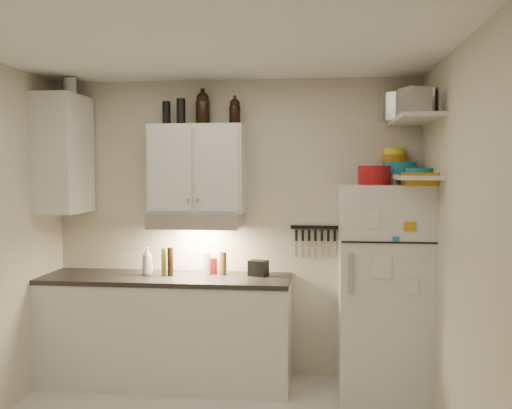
# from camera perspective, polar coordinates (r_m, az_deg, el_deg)

# --- Properties ---
(ceiling) EXTENTS (3.20, 3.00, 0.02)m
(ceiling) POSITION_cam_1_polar(r_m,az_deg,el_deg) (3.62, -5.73, 16.13)
(ceiling) COLOR white
(ceiling) RESTS_ON ground
(back_wall) EXTENTS (3.20, 0.02, 2.60)m
(back_wall) POSITION_cam_1_polar(r_m,az_deg,el_deg) (5.04, -2.06, -2.40)
(back_wall) COLOR beige
(back_wall) RESTS_ON ground
(right_wall) EXTENTS (0.02, 3.00, 2.60)m
(right_wall) POSITION_cam_1_polar(r_m,az_deg,el_deg) (3.60, 20.44, -4.99)
(right_wall) COLOR beige
(right_wall) RESTS_ON ground
(base_cabinet) EXTENTS (2.10, 0.60, 0.88)m
(base_cabinet) POSITION_cam_1_polar(r_m,az_deg,el_deg) (5.02, -8.95, -12.48)
(base_cabinet) COLOR silver
(base_cabinet) RESTS_ON floor
(countertop) EXTENTS (2.10, 0.62, 0.04)m
(countertop) POSITION_cam_1_polar(r_m,az_deg,el_deg) (4.91, -9.00, -7.31)
(countertop) COLOR black
(countertop) RESTS_ON base_cabinet
(upper_cabinet) EXTENTS (0.80, 0.33, 0.75)m
(upper_cabinet) POSITION_cam_1_polar(r_m,az_deg,el_deg) (4.90, -5.86, 3.56)
(upper_cabinet) COLOR silver
(upper_cabinet) RESTS_ON back_wall
(side_cabinet) EXTENTS (0.33, 0.55, 1.00)m
(side_cabinet) POSITION_cam_1_polar(r_m,az_deg,el_deg) (5.14, -18.71, 4.79)
(side_cabinet) COLOR silver
(side_cabinet) RESTS_ON left_wall
(range_hood) EXTENTS (0.76, 0.46, 0.12)m
(range_hood) POSITION_cam_1_polar(r_m,az_deg,el_deg) (4.85, -5.99, -1.58)
(range_hood) COLOR silver
(range_hood) RESTS_ON back_wall
(fridge) EXTENTS (0.70, 0.68, 1.70)m
(fridge) POSITION_cam_1_polar(r_m,az_deg,el_deg) (4.74, 12.59, -8.36)
(fridge) COLOR silver
(fridge) RESTS_ON floor
(shelf_hi) EXTENTS (0.30, 0.95, 0.03)m
(shelf_hi) POSITION_cam_1_polar(r_m,az_deg,el_deg) (4.55, 15.53, 8.19)
(shelf_hi) COLOR silver
(shelf_hi) RESTS_ON right_wall
(shelf_lo) EXTENTS (0.30, 0.95, 0.03)m
(shelf_lo) POSITION_cam_1_polar(r_m,az_deg,el_deg) (4.54, 15.44, 2.64)
(shelf_lo) COLOR silver
(shelf_lo) RESTS_ON right_wall
(knife_strip) EXTENTS (0.42, 0.02, 0.03)m
(knife_strip) POSITION_cam_1_polar(r_m,az_deg,el_deg) (4.96, 5.92, -2.28)
(knife_strip) COLOR black
(knife_strip) RESTS_ON back_wall
(dutch_oven) EXTENTS (0.33, 0.33, 0.15)m
(dutch_oven) POSITION_cam_1_polar(r_m,az_deg,el_deg) (4.60, 11.73, 2.89)
(dutch_oven) COLOR maroon
(dutch_oven) RESTS_ON fridge
(book_stack) EXTENTS (0.23, 0.29, 0.10)m
(book_stack) POSITION_cam_1_polar(r_m,az_deg,el_deg) (4.44, 16.02, 2.46)
(book_stack) COLOR #BB8517
(book_stack) RESTS_ON fridge
(spice_jar) EXTENTS (0.06, 0.06, 0.09)m
(spice_jar) POSITION_cam_1_polar(r_m,az_deg,el_deg) (4.63, 13.77, 2.47)
(spice_jar) COLOR silver
(spice_jar) RESTS_ON fridge
(stock_pot) EXTENTS (0.39, 0.39, 0.23)m
(stock_pot) POSITION_cam_1_polar(r_m,az_deg,el_deg) (4.89, 14.01, 9.38)
(stock_pot) COLOR silver
(stock_pot) RESTS_ON shelf_hi
(tin_a) EXTENTS (0.26, 0.25, 0.21)m
(tin_a) POSITION_cam_1_polar(r_m,az_deg,el_deg) (4.54, 16.39, 9.68)
(tin_a) COLOR #AAAAAD
(tin_a) RESTS_ON shelf_hi
(tin_b) EXTENTS (0.23, 0.23, 0.17)m
(tin_b) POSITION_cam_1_polar(r_m,az_deg,el_deg) (4.18, 15.58, 10.00)
(tin_b) COLOR #AAAAAD
(tin_b) RESTS_ON shelf_hi
(bowl_teal) EXTENTS (0.27, 0.27, 0.11)m
(bowl_teal) POSITION_cam_1_polar(r_m,az_deg,el_deg) (4.87, 14.27, 3.51)
(bowl_teal) COLOR teal
(bowl_teal) RESTS_ON shelf_lo
(bowl_orange) EXTENTS (0.21, 0.21, 0.06)m
(bowl_orange) POSITION_cam_1_polar(r_m,az_deg,el_deg) (4.94, 13.63, 4.50)
(bowl_orange) COLOR #BF6F11
(bowl_orange) RESTS_ON bowl_teal
(bowl_yellow) EXTENTS (0.17, 0.17, 0.05)m
(bowl_yellow) POSITION_cam_1_polar(r_m,az_deg,el_deg) (4.94, 13.64, 5.18)
(bowl_yellow) COLOR yellow
(bowl_yellow) RESTS_ON bowl_orange
(plates) EXTENTS (0.29, 0.29, 0.06)m
(plates) POSITION_cam_1_polar(r_m,az_deg,el_deg) (4.62, 16.11, 3.17)
(plates) COLOR teal
(plates) RESTS_ON shelf_lo
(growler_a) EXTENTS (0.13, 0.13, 0.29)m
(growler_a) POSITION_cam_1_polar(r_m,az_deg,el_deg) (5.00, -5.35, 9.55)
(growler_a) COLOR black
(growler_a) RESTS_ON upper_cabinet
(growler_b) EXTENTS (0.10, 0.10, 0.23)m
(growler_b) POSITION_cam_1_polar(r_m,az_deg,el_deg) (4.91, -2.13, 9.30)
(growler_b) COLOR black
(growler_b) RESTS_ON upper_cabinet
(thermos_a) EXTENTS (0.09, 0.09, 0.22)m
(thermos_a) POSITION_cam_1_polar(r_m,az_deg,el_deg) (4.94, -7.51, 9.19)
(thermos_a) COLOR black
(thermos_a) RESTS_ON upper_cabinet
(thermos_b) EXTENTS (0.08, 0.08, 0.20)m
(thermos_b) POSITION_cam_1_polar(r_m,az_deg,el_deg) (5.01, -8.95, 9.00)
(thermos_b) COLOR black
(thermos_b) RESTS_ON upper_cabinet
(side_jar) EXTENTS (0.13, 0.13, 0.14)m
(side_jar) POSITION_cam_1_polar(r_m,az_deg,el_deg) (5.16, -18.11, 11.16)
(side_jar) COLOR silver
(side_jar) RESTS_ON side_cabinet
(soap_bottle) EXTENTS (0.13, 0.13, 0.27)m
(soap_bottle) POSITION_cam_1_polar(r_m,az_deg,el_deg) (4.96, -10.81, -5.41)
(soap_bottle) COLOR silver
(soap_bottle) RESTS_ON countertop
(pepper_mill) EXTENTS (0.08, 0.08, 0.20)m
(pepper_mill) POSITION_cam_1_polar(r_m,az_deg,el_deg) (4.89, -3.33, -5.89)
(pepper_mill) COLOR brown
(pepper_mill) RESTS_ON countertop
(oil_bottle) EXTENTS (0.05, 0.05, 0.23)m
(oil_bottle) POSITION_cam_1_polar(r_m,az_deg,el_deg) (4.93, -9.19, -5.67)
(oil_bottle) COLOR #556A1A
(oil_bottle) RESTS_ON countertop
(vinegar_bottle) EXTENTS (0.07, 0.07, 0.24)m
(vinegar_bottle) POSITION_cam_1_polar(r_m,az_deg,el_deg) (4.89, -8.56, -5.68)
(vinegar_bottle) COLOR black
(vinegar_bottle) RESTS_ON countertop
(clear_bottle) EXTENTS (0.07, 0.07, 0.19)m
(clear_bottle) POSITION_cam_1_polar(r_m,az_deg,el_deg) (4.93, -4.94, -5.86)
(clear_bottle) COLOR silver
(clear_bottle) RESTS_ON countertop
(red_jar) EXTENTS (0.09, 0.09, 0.14)m
(red_jar) POSITION_cam_1_polar(r_m,az_deg,el_deg) (4.96, -4.30, -6.13)
(red_jar) COLOR maroon
(red_jar) RESTS_ON countertop
(caddy) EXTENTS (0.18, 0.15, 0.13)m
(caddy) POSITION_cam_1_polar(r_m,az_deg,el_deg) (4.85, 0.23, -6.38)
(caddy) COLOR black
(caddy) RESTS_ON countertop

